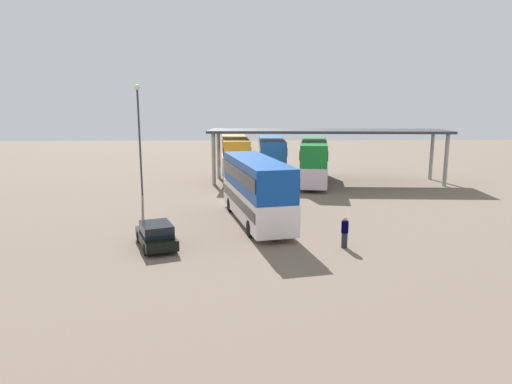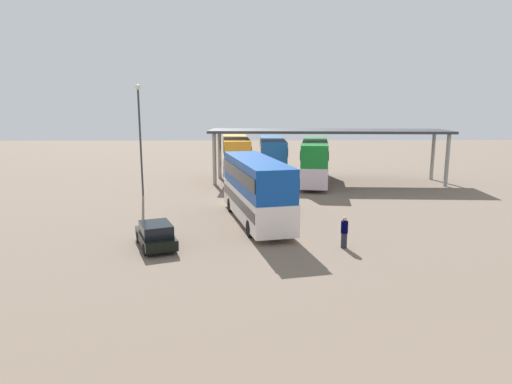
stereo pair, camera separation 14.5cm
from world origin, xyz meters
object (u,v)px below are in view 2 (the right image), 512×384
object	(u,v)px
double_decker_far_right	(315,160)
pedestrian_waiting	(344,232)
parked_hatchback	(156,235)
double_decker_mid_row	(272,157)
double_decker_main	(256,188)
lamppost_tall	(140,128)
double_decker_near_canopy	(236,157)

from	to	relation	value
double_decker_far_right	pedestrian_waiting	bearing A→B (deg)	-174.97
parked_hatchback	double_decker_far_right	xyz separation A→B (m)	(11.45, 19.93, 1.60)
double_decker_far_right	pedestrian_waiting	world-z (taller)	double_decker_far_right
parked_hatchback	double_decker_far_right	size ratio (longest dim) A/B	0.35
pedestrian_waiting	double_decker_far_right	bearing A→B (deg)	-164.77
double_decker_mid_row	double_decker_far_right	distance (m)	4.62
parked_hatchback	pedestrian_waiting	bearing A→B (deg)	-113.20
double_decker_main	lamppost_tall	size ratio (longest dim) A/B	1.16
parked_hatchback	double_decker_mid_row	size ratio (longest dim) A/B	0.40
double_decker_mid_row	lamppost_tall	distance (m)	14.39
double_decker_far_right	lamppost_tall	bearing A→B (deg)	119.40
double_decker_main	pedestrian_waiting	distance (m)	7.30
lamppost_tall	double_decker_near_canopy	bearing A→B (deg)	44.17
parked_hatchback	double_decker_mid_row	distance (m)	23.53
double_decker_far_right	lamppost_tall	size ratio (longest dim) A/B	1.28
parked_hatchback	double_decker_far_right	world-z (taller)	double_decker_far_right
double_decker_main	double_decker_far_right	distance (m)	15.94
double_decker_near_canopy	double_decker_far_right	size ratio (longest dim) A/B	0.87
double_decker_main	pedestrian_waiting	xyz separation A→B (m)	(4.61, -5.47, -1.41)
double_decker_main	double_decker_far_right	xyz separation A→B (m)	(5.97, 14.78, -0.00)
parked_hatchback	double_decker_near_canopy	bearing A→B (deg)	-31.20
lamppost_tall	pedestrian_waiting	size ratio (longest dim) A/B	5.34
double_decker_near_canopy	pedestrian_waiting	xyz separation A→B (m)	(6.33, -21.98, -1.51)
double_decker_main	double_decker_near_canopy	distance (m)	16.59
double_decker_main	parked_hatchback	xyz separation A→B (m)	(-5.47, -5.15, -1.60)
double_decker_near_canopy	double_decker_far_right	world-z (taller)	double_decker_near_canopy
double_decker_near_canopy	double_decker_far_right	bearing A→B (deg)	-106.23
double_decker_far_right	lamppost_tall	xyz separation A→B (m)	(-15.40, -5.77, 3.37)
double_decker_mid_row	double_decker_far_right	world-z (taller)	double_decker_mid_row
double_decker_near_canopy	pedestrian_waiting	bearing A→B (deg)	-167.54
parked_hatchback	pedestrian_waiting	world-z (taller)	pedestrian_waiting
double_decker_mid_row	lamppost_tall	world-z (taller)	lamppost_tall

